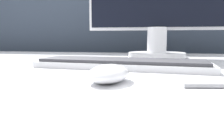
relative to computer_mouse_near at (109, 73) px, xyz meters
name	(u,v)px	position (x,y,z in m)	size (l,w,h in m)	color
partition_panel	(132,68)	(-0.04, 0.93, -0.12)	(5.00, 0.03, 1.21)	#333D4C
computer_mouse_near	(109,73)	(0.00, 0.00, 0.00)	(0.09, 0.12, 0.03)	white
keyboard	(122,64)	(0.00, 0.19, 0.00)	(0.47, 0.17, 0.02)	silver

